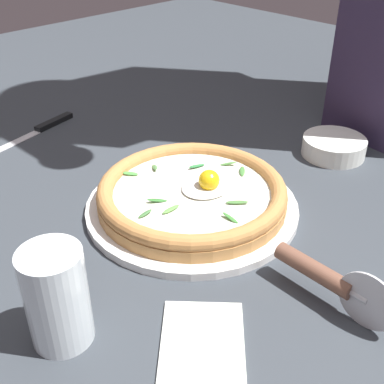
{
  "coord_description": "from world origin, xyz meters",
  "views": [
    {
      "loc": [
        0.39,
        0.41,
        0.42
      ],
      "look_at": [
        -0.05,
        -0.03,
        0.03
      ],
      "focal_mm": 46.34,
      "sensor_mm": 36.0,
      "label": 1
    }
  ],
  "objects_px": {
    "pizza": "(192,193)",
    "pizza_cutter": "(326,277)",
    "folded_napkin": "(202,350)",
    "drinking_glass": "(58,303)",
    "table_knife": "(42,128)",
    "side_bowl": "(334,147)"
  },
  "relations": [
    {
      "from": "pizza_cutter",
      "to": "pizza",
      "type": "bearing_deg",
      "value": -95.43
    },
    {
      "from": "pizza_cutter",
      "to": "table_knife",
      "type": "height_order",
      "value": "pizza_cutter"
    },
    {
      "from": "table_knife",
      "to": "folded_napkin",
      "type": "distance_m",
      "value": 0.64
    },
    {
      "from": "pizza_cutter",
      "to": "drinking_glass",
      "type": "bearing_deg",
      "value": -33.9
    },
    {
      "from": "pizza",
      "to": "pizza_cutter",
      "type": "distance_m",
      "value": 0.25
    },
    {
      "from": "pizza_cutter",
      "to": "table_knife",
      "type": "xyz_separation_m",
      "value": [
        -0.01,
        -0.66,
        -0.03
      ]
    },
    {
      "from": "table_knife",
      "to": "side_bowl",
      "type": "bearing_deg",
      "value": 124.61
    },
    {
      "from": "folded_napkin",
      "to": "drinking_glass",
      "type": "bearing_deg",
      "value": -52.8
    },
    {
      "from": "side_bowl",
      "to": "drinking_glass",
      "type": "relative_size",
      "value": 0.97
    },
    {
      "from": "pizza",
      "to": "drinking_glass",
      "type": "xyz_separation_m",
      "value": [
        0.27,
        0.08,
        0.02
      ]
    },
    {
      "from": "pizza",
      "to": "folded_napkin",
      "type": "distance_m",
      "value": 0.27
    },
    {
      "from": "side_bowl",
      "to": "drinking_glass",
      "type": "bearing_deg",
      "value": 2.45
    },
    {
      "from": "pizza",
      "to": "pizza_cutter",
      "type": "height_order",
      "value": "pizza_cutter"
    },
    {
      "from": "side_bowl",
      "to": "folded_napkin",
      "type": "xyz_separation_m",
      "value": [
        0.49,
        0.15,
        -0.01
      ]
    },
    {
      "from": "folded_napkin",
      "to": "pizza_cutter",
      "type": "bearing_deg",
      "value": 163.7
    },
    {
      "from": "pizza_cutter",
      "to": "folded_napkin",
      "type": "xyz_separation_m",
      "value": [
        0.16,
        -0.05,
        -0.03
      ]
    },
    {
      "from": "pizza",
      "to": "drinking_glass",
      "type": "relative_size",
      "value": 2.43
    },
    {
      "from": "drinking_glass",
      "to": "pizza_cutter",
      "type": "bearing_deg",
      "value": 146.1
    },
    {
      "from": "pizza_cutter",
      "to": "table_knife",
      "type": "relative_size",
      "value": 0.71
    },
    {
      "from": "drinking_glass",
      "to": "folded_napkin",
      "type": "bearing_deg",
      "value": 127.2
    },
    {
      "from": "pizza",
      "to": "pizza_cutter",
      "type": "relative_size",
      "value": 1.79
    },
    {
      "from": "pizza",
      "to": "folded_napkin",
      "type": "bearing_deg",
      "value": 47.76
    }
  ]
}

